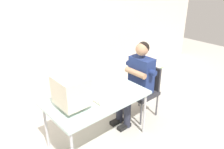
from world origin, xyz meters
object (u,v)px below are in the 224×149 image
(office_chair, at_px, (144,88))
(desk_mug, at_px, (84,86))
(desk, at_px, (97,100))
(person_seated, at_px, (137,80))
(keyboard, at_px, (94,96))
(crt_monitor, at_px, (72,91))
(potted_plant, at_px, (149,82))

(office_chair, bearing_deg, desk_mug, 164.93)
(desk, xyz_separation_m, person_seated, (0.83, 0.02, 0.03))
(keyboard, bearing_deg, office_chair, 0.92)
(desk, xyz_separation_m, desk_mug, (-0.01, 0.30, 0.09))
(crt_monitor, xyz_separation_m, person_seated, (1.22, 0.04, -0.25))
(desk, relative_size, crt_monitor, 3.23)
(desk_mug, bearing_deg, office_chair, -15.07)
(crt_monitor, xyz_separation_m, keyboard, (0.35, 0.02, -0.22))
(desk, height_order, person_seated, person_seated)
(desk, relative_size, office_chair, 1.58)
(person_seated, xyz_separation_m, desk_mug, (-0.84, 0.27, 0.06))
(person_seated, bearing_deg, desk_mug, 161.88)
(crt_monitor, distance_m, potted_plant, 2.19)
(person_seated, distance_m, desk_mug, 0.89)
(keyboard, relative_size, potted_plant, 0.58)
(keyboard, xyz_separation_m, person_seated, (0.87, 0.02, -0.03))
(crt_monitor, bearing_deg, person_seated, 1.77)
(potted_plant, bearing_deg, office_chair, -147.80)
(desk, relative_size, keyboard, 3.08)
(office_chair, distance_m, person_seated, 0.29)
(keyboard, distance_m, potted_plant, 1.79)
(office_chair, height_order, person_seated, person_seated)
(crt_monitor, height_order, person_seated, person_seated)
(desk, bearing_deg, office_chair, 1.30)
(office_chair, xyz_separation_m, desk_mug, (-1.02, 0.27, 0.29))
(desk, relative_size, desk_mug, 14.74)
(crt_monitor, bearing_deg, office_chair, 1.54)
(desk, height_order, keyboard, keyboard)
(desk, bearing_deg, desk_mug, 91.54)
(office_chair, xyz_separation_m, person_seated, (-0.18, -0.00, 0.22))
(keyboard, relative_size, desk_mug, 4.78)
(person_seated, distance_m, potted_plant, 1.00)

